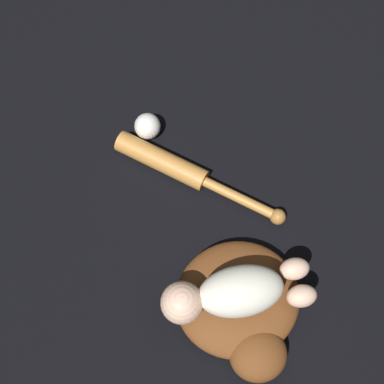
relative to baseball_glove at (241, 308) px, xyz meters
The scene contains 5 objects.
ground_plane 0.05m from the baseball_glove, 138.71° to the right, with size 6.00×6.00×0.00m, color black.
baseball_glove is the anchor object (origin of this frame).
baby_figure 0.09m from the baseball_glove, 41.47° to the right, with size 0.34×0.13×0.10m.
baseball_bat 0.38m from the baseball_glove, 73.61° to the right, with size 0.41×0.29×0.06m.
baseball 0.52m from the baseball_glove, 70.05° to the right, with size 0.07×0.07×0.07m.
Camera 1 is at (0.16, 0.21, 1.27)m, focal length 50.00 mm.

